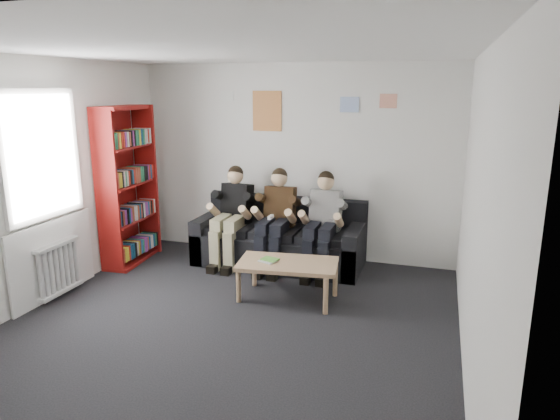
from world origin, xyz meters
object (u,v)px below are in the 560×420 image
at_px(person_middle, 275,220).
at_px(sofa, 280,241).
at_px(person_right, 322,224).
at_px(person_left, 231,216).
at_px(bookshelf, 128,186).
at_px(coffee_table, 288,267).

bearing_deg(person_middle, sofa, 87.96).
bearing_deg(person_right, sofa, 166.28).
distance_m(person_left, person_right, 1.26).
bearing_deg(bookshelf, sofa, 10.15).
bearing_deg(person_middle, coffee_table, -65.94).
bearing_deg(person_left, person_right, 6.92).
bearing_deg(person_right, coffee_table, -96.79).
bearing_deg(person_middle, bookshelf, -172.12).
relative_size(bookshelf, coffee_table, 1.92).
height_order(bookshelf, person_right, bookshelf).
height_order(person_left, person_right, person_left).
xyz_separation_m(bookshelf, coffee_table, (2.44, -0.58, -0.68)).
bearing_deg(coffee_table, person_middle, 116.10).
xyz_separation_m(person_middle, person_right, (0.63, 0.00, -0.00)).
height_order(person_left, person_middle, person_left).
relative_size(person_left, person_right, 1.01).
distance_m(sofa, person_left, 0.75).
height_order(sofa, person_right, person_right).
relative_size(sofa, person_left, 1.70).
bearing_deg(bookshelf, person_right, 2.22).
xyz_separation_m(coffee_table, person_middle, (-0.45, 0.93, 0.28)).
height_order(sofa, person_middle, person_middle).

